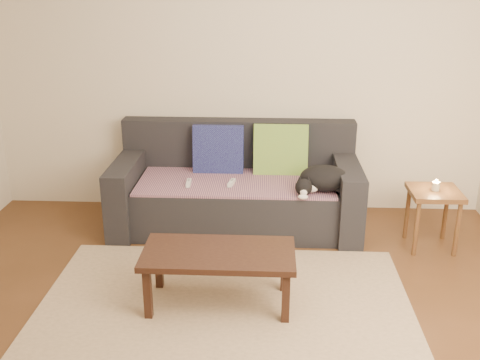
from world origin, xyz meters
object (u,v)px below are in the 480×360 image
object	(u,v)px
wii_remote_b	(231,183)
sofa	(237,191)
wii_remote_a	(189,183)
coffee_table	(219,258)
side_table	(434,200)
cat	(322,179)

from	to	relation	value
wii_remote_b	sofa	bearing A→B (deg)	0.74
sofa	wii_remote_b	bearing A→B (deg)	-99.70
wii_remote_a	wii_remote_b	world-z (taller)	same
wii_remote_a	coffee_table	world-z (taller)	wii_remote_a
wii_remote_a	side_table	bearing A→B (deg)	-97.54
sofa	wii_remote_a	distance (m)	0.47
cat	coffee_table	bearing A→B (deg)	-128.97
wii_remote_a	side_table	size ratio (longest dim) A/B	0.30
side_table	cat	bearing A→B (deg)	174.90
coffee_table	cat	bearing A→B (deg)	53.68
sofa	wii_remote_a	bearing A→B (deg)	-152.18
cat	wii_remote_a	distance (m)	1.11
side_table	coffee_table	size ratio (longest dim) A/B	0.49
cat	wii_remote_b	bearing A→B (deg)	169.13
cat	side_table	distance (m)	0.90
sofa	side_table	world-z (taller)	sofa
cat	wii_remote_a	size ratio (longest dim) A/B	3.22
sofa	coffee_table	bearing A→B (deg)	-91.80
wii_remote_a	side_table	xyz separation A→B (m)	(1.99, -0.17, -0.05)
side_table	wii_remote_b	bearing A→B (deg)	173.46
wii_remote_a	wii_remote_b	distance (m)	0.36
cat	coffee_table	world-z (taller)	cat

